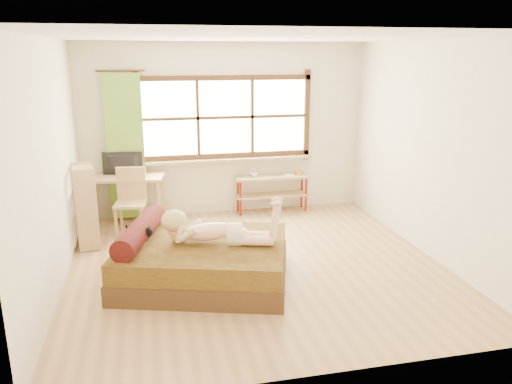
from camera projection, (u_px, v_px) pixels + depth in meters
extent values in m
plane|color=#9E754C|center=(256.00, 265.00, 6.17)|extent=(4.50, 4.50, 0.00)
plane|color=white|center=(256.00, 37.00, 5.44)|extent=(4.50, 4.50, 0.00)
plane|color=silver|center=(225.00, 130.00, 7.92)|extent=(4.50, 0.00, 4.50)
plane|color=silver|center=(322.00, 218.00, 3.69)|extent=(4.50, 0.00, 4.50)
plane|color=silver|center=(51.00, 167.00, 5.34)|extent=(0.00, 4.50, 4.50)
plane|color=silver|center=(430.00, 150.00, 6.28)|extent=(0.00, 4.50, 4.50)
cube|color=#FFEDBF|center=(225.00, 117.00, 7.87)|extent=(2.60, 0.01, 1.30)
cube|color=tan|center=(227.00, 160.00, 7.98)|extent=(2.80, 0.16, 0.04)
cube|color=#5C9027|center=(126.00, 147.00, 7.54)|extent=(0.55, 0.10, 2.20)
cube|color=#371B10|center=(204.00, 271.00, 5.73)|extent=(2.21, 1.96, 0.23)
cube|color=#39210D|center=(204.00, 252.00, 5.67)|extent=(2.17, 1.92, 0.23)
cylinder|color=black|center=(140.00, 231.00, 5.66)|extent=(0.61, 1.29, 0.26)
cube|color=tan|center=(123.00, 177.00, 7.47)|extent=(1.27, 0.73, 0.04)
cube|color=tan|center=(84.00, 206.00, 7.33)|extent=(0.06, 0.06, 0.72)
cube|color=tan|center=(159.00, 205.00, 7.39)|extent=(0.06, 0.06, 0.72)
cube|color=tan|center=(91.00, 198.00, 7.75)|extent=(0.06, 0.06, 0.72)
cube|color=tan|center=(163.00, 196.00, 7.82)|extent=(0.06, 0.06, 0.72)
imported|color=black|center=(122.00, 164.00, 7.47)|extent=(0.61, 0.17, 0.35)
cube|color=tan|center=(130.00, 204.00, 7.15)|extent=(0.48, 0.48, 0.04)
cube|color=tan|center=(131.00, 183.00, 7.26)|extent=(0.42, 0.11, 0.48)
cube|color=tan|center=(116.00, 224.00, 7.03)|extent=(0.05, 0.05, 0.42)
cube|color=tan|center=(142.00, 223.00, 7.05)|extent=(0.05, 0.05, 0.42)
cube|color=tan|center=(121.00, 216.00, 7.37)|extent=(0.05, 0.05, 0.42)
cube|color=tan|center=(146.00, 215.00, 7.39)|extent=(0.05, 0.05, 0.42)
cube|color=tan|center=(272.00, 177.00, 8.11)|extent=(1.20, 0.31, 0.04)
cube|color=tan|center=(272.00, 195.00, 8.20)|extent=(1.20, 0.31, 0.03)
cylinder|color=maroon|center=(241.00, 198.00, 7.97)|extent=(0.04, 0.04, 0.60)
cylinder|color=maroon|center=(306.00, 194.00, 8.19)|extent=(0.04, 0.04, 0.60)
cylinder|color=maroon|center=(238.00, 194.00, 8.19)|extent=(0.04, 0.04, 0.60)
cylinder|color=maroon|center=(302.00, 190.00, 8.41)|extent=(0.04, 0.04, 0.60)
cube|color=#BE882F|center=(299.00, 172.00, 8.19)|extent=(0.10, 0.10, 0.08)
imported|color=gray|center=(254.00, 174.00, 8.03)|extent=(0.11, 0.11, 0.09)
imported|color=gray|center=(284.00, 175.00, 8.15)|extent=(0.16, 0.22, 0.02)
cube|color=tan|center=(89.00, 242.00, 6.79)|extent=(0.34, 0.49, 0.03)
cube|color=tan|center=(87.00, 218.00, 6.69)|extent=(0.34, 0.49, 0.03)
cube|color=tan|center=(84.00, 194.00, 6.60)|extent=(0.34, 0.49, 0.03)
cube|color=tan|center=(82.00, 169.00, 6.51)|extent=(0.34, 0.49, 0.03)
cube|color=tan|center=(87.00, 211.00, 6.45)|extent=(0.27, 0.07, 1.10)
cube|color=tan|center=(84.00, 202.00, 6.85)|extent=(0.27, 0.07, 1.10)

